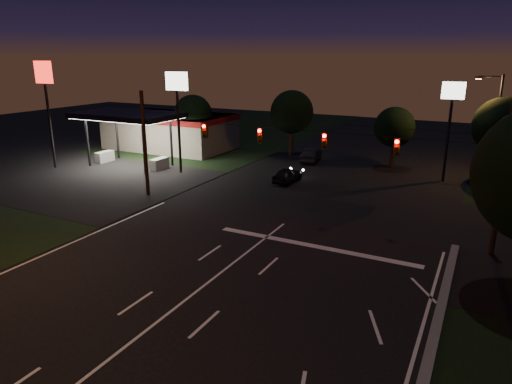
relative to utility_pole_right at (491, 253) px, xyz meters
The scene contains 17 objects.
ground 19.21m from the utility_pole_right, 128.66° to the right, with size 140.00×140.00×0.00m, color black.
cross_street_left 32.02m from the utility_pole_right, behind, with size 20.00×16.00×0.02m, color black.
stop_bar 9.66m from the utility_pole_right, 158.75° to the right, with size 12.00×0.50×0.01m, color silver.
utility_pole_right is the anchor object (origin of this frame).
utility_pole_left 24.00m from the utility_pole_right, behind, with size 0.28×0.28×8.00m, color black.
signal_span 13.20m from the utility_pole_right, behind, with size 24.00×0.40×1.56m.
gas_station 37.27m from the utility_pole_right, 155.56° to the left, with size 14.20×16.10×5.25m.
pole_sign_left_near 27.82m from the utility_pole_right, 164.93° to the left, with size 2.20×0.30×9.10m.
pole_sign_left_far 38.87m from the utility_pole_right, behind, with size 2.00×0.30×10.00m.
pole_sign_right 16.73m from the utility_pole_right, 104.93° to the left, with size 1.80×0.30×8.40m.
street_light_right_far 17.81m from the utility_pole_right, 92.57° to the left, with size 2.20×0.35×9.00m.
tree_far_a 33.84m from the utility_pole_right, 153.24° to the left, with size 4.20×4.20×6.42m.
tree_far_b 28.04m from the utility_pole_right, 136.25° to the left, with size 4.60×4.60×6.98m.
tree_far_c 20.58m from the utility_pole_right, 116.39° to the left, with size 3.80×3.80×5.86m.
tree_far_d 16.84m from the utility_pole_right, 89.92° to the left, with size 4.80×4.80×7.30m.
car_oncoming_a 18.02m from the utility_pole_right, 151.81° to the left, with size 1.49×3.71×1.26m, color black.
car_oncoming_b 23.88m from the utility_pole_right, 134.94° to the left, with size 1.46×4.19×1.38m, color black.
Camera 1 is at (11.05, -11.42, 10.43)m, focal length 32.00 mm.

